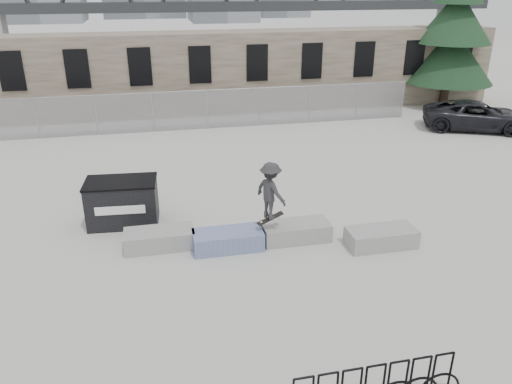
# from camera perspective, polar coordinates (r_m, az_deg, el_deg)

# --- Properties ---
(ground) EXTENTS (120.00, 120.00, 0.00)m
(ground) POSITION_cam_1_polar(r_m,az_deg,el_deg) (14.94, 0.54, -5.63)
(ground) COLOR #AFAFAA
(ground) RESTS_ON ground
(stone_wall) EXTENTS (36.00, 2.58, 4.50)m
(stone_wall) POSITION_cam_1_polar(r_m,az_deg,el_deg) (29.57, -6.65, 13.37)
(stone_wall) COLOR #65584A
(stone_wall) RESTS_ON ground
(chainlink_fence) EXTENTS (22.06, 0.06, 2.02)m
(chainlink_fence) POSITION_cam_1_polar(r_m,az_deg,el_deg) (26.17, -5.62, 9.42)
(chainlink_fence) COLOR gray
(chainlink_fence) RESTS_ON ground
(planter_far_left) EXTENTS (2.00, 0.90, 0.54)m
(planter_far_left) POSITION_cam_1_polar(r_m,az_deg,el_deg) (14.75, -10.97, -5.20)
(planter_far_left) COLOR #999996
(planter_far_left) RESTS_ON ground
(planter_center_left) EXTENTS (2.00, 0.90, 0.54)m
(planter_center_left) POSITION_cam_1_polar(r_m,az_deg,el_deg) (14.45, -3.24, -5.42)
(planter_center_left) COLOR #3651A3
(planter_center_left) RESTS_ON ground
(planter_center_right) EXTENTS (2.00, 0.90, 0.54)m
(planter_center_right) POSITION_cam_1_polar(r_m,az_deg,el_deg) (14.94, 4.57, -4.43)
(planter_center_right) COLOR #999996
(planter_center_right) RESTS_ON ground
(planter_offset) EXTENTS (2.00, 0.90, 0.54)m
(planter_offset) POSITION_cam_1_polar(r_m,az_deg,el_deg) (15.01, 14.12, -4.99)
(planter_offset) COLOR #999996
(planter_offset) RESTS_ON ground
(dumpster) EXTENTS (2.29, 1.51, 1.44)m
(dumpster) POSITION_cam_1_polar(r_m,az_deg,el_deg) (16.26, -15.01, -1.11)
(dumpster) COLOR black
(dumpster) RESTS_ON ground
(spruce_tree) EXTENTS (5.25, 5.25, 11.50)m
(spruce_tree) POSITION_cam_1_polar(r_m,az_deg,el_deg) (33.00, 21.73, 17.12)
(spruce_tree) COLOR #38281E
(spruce_tree) RESTS_ON ground
(truss_bridge) EXTENTS (70.00, 3.00, 9.80)m
(truss_bridge) POSITION_cam_1_polar(r_m,az_deg,el_deg) (69.06, -1.63, 20.58)
(truss_bridge) COLOR #2D3033
(truss_bridge) RESTS_ON ground
(suv) EXTENTS (5.80, 4.38, 1.46)m
(suv) POSITION_cam_1_polar(r_m,az_deg,el_deg) (28.31, 23.90, 7.98)
(suv) COLOR black
(suv) RESTS_ON ground
(skateboarder) EXTENTS (1.07, 1.24, 1.84)m
(skateboarder) POSITION_cam_1_polar(r_m,az_deg,el_deg) (13.96, 1.68, 0.13)
(skateboarder) COLOR #2B2B2E
(skateboarder) RESTS_ON ground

